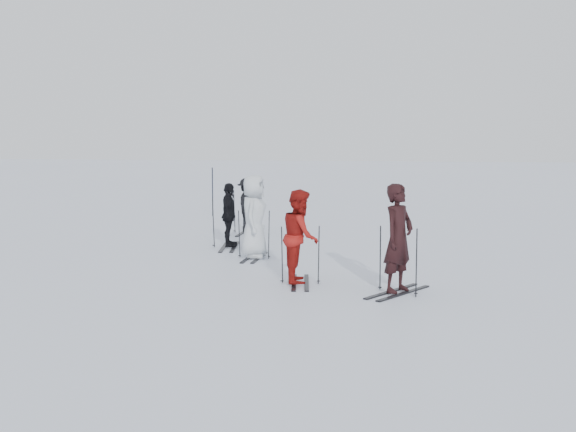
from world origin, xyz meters
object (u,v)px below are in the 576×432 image
object	(u,v)px
skier_uphill_far	(248,206)
piste_marker	(213,192)
skier_uphill_left	(229,216)
skier_grey	(254,217)
skier_near_dark	(398,240)
skier_red	(300,237)

from	to	relation	value
skier_uphill_far	piste_marker	size ratio (longest dim) A/B	0.93
skier_uphill_left	piste_marker	xyz separation A→B (m)	(-2.28, 6.76, 0.04)
skier_grey	skier_uphill_far	xyz separation A→B (m)	(-1.08, 4.18, -0.16)
skier_grey	skier_uphill_far	distance (m)	4.32
skier_near_dark	skier_grey	bearing A→B (deg)	78.14
skier_grey	skier_uphill_left	distance (m)	1.74
skier_red	skier_uphill_far	world-z (taller)	skier_red
skier_red	skier_uphill_left	xyz separation A→B (m)	(-2.46, 4.12, -0.09)
skier_near_dark	piste_marker	size ratio (longest dim) A/B	1.16
skier_red	piste_marker	world-z (taller)	skier_red
skier_uphill_left	piste_marker	distance (m)	7.14
skier_near_dark	skier_uphill_far	size ratio (longest dim) A/B	1.24
skier_red	skier_uphill_far	distance (m)	7.32
skier_red	piste_marker	distance (m)	11.87
skier_grey	skier_uphill_far	bearing A→B (deg)	15.13
piste_marker	skier_red	bearing A→B (deg)	-66.50
skier_near_dark	skier_grey	xyz separation A→B (m)	(-3.39, 3.24, -0.03)
skier_grey	piste_marker	distance (m)	8.83
skier_uphill_far	piste_marker	xyz separation A→B (m)	(-2.16, 4.03, 0.06)
skier_uphill_far	skier_red	bearing A→B (deg)	-159.58
skier_near_dark	skier_uphill_far	distance (m)	8.67
piste_marker	skier_grey	bearing A→B (deg)	-68.47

